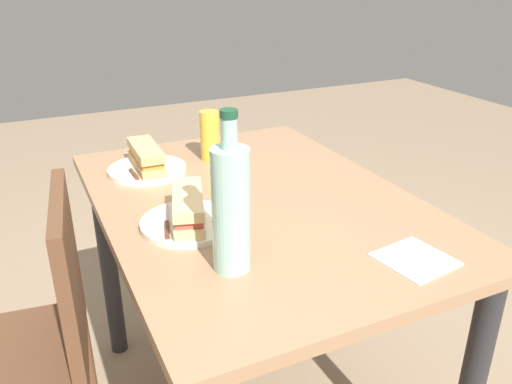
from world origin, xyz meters
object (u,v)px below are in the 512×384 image
baguette_sandwich_far (188,207)px  beer_glass (211,136)px  dining_table (256,240)px  knife_near (131,170)px  baguette_sandwich_near (146,157)px  water_bottle (231,208)px  knife_far (167,222)px  chair_far (35,344)px  plate_far (189,223)px  plate_near (147,170)px

baguette_sandwich_far → beer_glass: bearing=-27.5°
dining_table → beer_glass: (0.34, -0.00, 0.20)m
knife_near → baguette_sandwich_far: bearing=-171.9°
dining_table → knife_near: size_ratio=6.22×
baguette_sandwich_near → beer_glass: (0.02, -0.21, 0.03)m
water_bottle → beer_glass: water_bottle is taller
knife_near → baguette_sandwich_far: 0.38m
baguette_sandwich_far → water_bottle: water_bottle is taller
knife_far → beer_glass: (0.41, -0.27, 0.06)m
chair_far → knife_far: bearing=-99.5°
baguette_sandwich_far → beer_glass: beer_glass is taller
dining_table → chair_far: bearing=91.0°
chair_far → dining_table: bearing=-89.0°
chair_far → beer_glass: bearing=-59.6°
knife_near → plate_far: size_ratio=0.77×
plate_near → knife_far: size_ratio=1.32×
chair_far → knife_near: chair_far is taller
knife_far → water_bottle: size_ratio=0.53×
baguette_sandwich_near → beer_glass: beer_glass is taller
dining_table → plate_near: size_ratio=4.82×
dining_table → plate_near: plate_near is taller
knife_far → plate_far: bearing=-94.7°
knife_near → water_bottle: (-0.59, -0.07, 0.12)m
plate_far → dining_table: bearing=-71.7°
baguette_sandwich_far → beer_glass: 0.46m
baguette_sandwich_near → beer_glass: bearing=-83.6°
dining_table → baguette_sandwich_far: size_ratio=5.03×
knife_far → beer_glass: 0.49m
plate_far → knife_far: 0.05m
chair_far → knife_far: chair_far is taller
dining_table → water_bottle: bearing=146.3°
chair_far → baguette_sandwich_near: bearing=-49.6°
dining_table → water_bottle: size_ratio=3.35×
plate_far → knife_far: (0.00, 0.05, 0.01)m
knife_far → dining_table: bearing=-76.1°
dining_table → baguette_sandwich_near: 0.42m
plate_near → beer_glass: (0.02, -0.21, 0.07)m
plate_far → knife_far: size_ratio=1.32×
baguette_sandwich_far → water_bottle: size_ratio=0.67×
chair_far → baguette_sandwich_far: 0.50m
dining_table → baguette_sandwich_near: (0.32, 0.21, 0.17)m
plate_near → knife_near: bearing=100.4°
dining_table → baguette_sandwich_near: size_ratio=5.27×
dining_table → water_bottle: 0.43m
baguette_sandwich_near → knife_far: bearing=172.3°
chair_far → knife_far: size_ratio=4.95×
baguette_sandwich_near → knife_near: 0.06m
baguette_sandwich_near → plate_far: bearing=-179.8°
plate_far → beer_glass: beer_glass is taller
beer_glass → baguette_sandwich_near: bearing=96.4°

